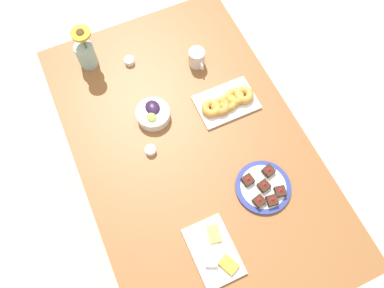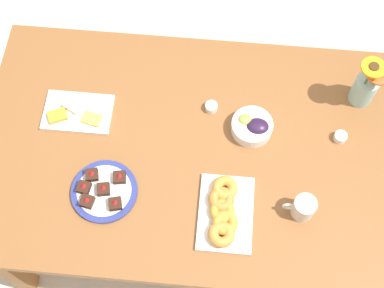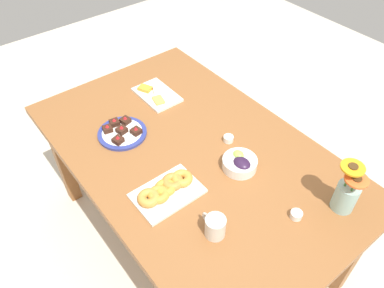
% 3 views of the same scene
% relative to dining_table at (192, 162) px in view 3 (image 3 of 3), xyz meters
% --- Properties ---
extents(ground_plane, '(6.00, 6.00, 0.00)m').
position_rel_dining_table_xyz_m(ground_plane, '(0.00, 0.00, -0.65)').
color(ground_plane, beige).
extents(dining_table, '(1.60, 1.00, 0.74)m').
position_rel_dining_table_xyz_m(dining_table, '(0.00, 0.00, 0.00)').
color(dining_table, brown).
rests_on(dining_table, ground_plane).
extents(coffee_mug, '(0.11, 0.08, 0.09)m').
position_rel_dining_table_xyz_m(coffee_mug, '(-0.40, 0.21, 0.13)').
color(coffee_mug, beige).
rests_on(coffee_mug, dining_table).
extents(grape_bowl, '(0.15, 0.15, 0.07)m').
position_rel_dining_table_xyz_m(grape_bowl, '(-0.22, -0.10, 0.12)').
color(grape_bowl, white).
rests_on(grape_bowl, dining_table).
extents(cheese_platter, '(0.26, 0.17, 0.03)m').
position_rel_dining_table_xyz_m(cheese_platter, '(0.45, -0.11, 0.10)').
color(cheese_platter, white).
rests_on(cheese_platter, dining_table).
extents(croissant_platter, '(0.19, 0.29, 0.05)m').
position_rel_dining_table_xyz_m(croissant_platter, '(-0.13, 0.24, 0.11)').
color(croissant_platter, white).
rests_on(croissant_platter, dining_table).
extents(jam_cup_honey, '(0.05, 0.05, 0.03)m').
position_rel_dining_table_xyz_m(jam_cup_honey, '(-0.55, -0.09, 0.10)').
color(jam_cup_honey, white).
rests_on(jam_cup_honey, dining_table).
extents(jam_cup_berry, '(0.05, 0.05, 0.03)m').
position_rel_dining_table_xyz_m(jam_cup_berry, '(-0.06, -0.18, 0.10)').
color(jam_cup_berry, white).
rests_on(jam_cup_berry, dining_table).
extents(dessert_plate, '(0.24, 0.24, 0.05)m').
position_rel_dining_table_xyz_m(dessert_plate, '(0.30, 0.20, 0.10)').
color(dessert_plate, navy).
rests_on(dessert_plate, dining_table).
extents(flower_vase, '(0.12, 0.10, 0.24)m').
position_rel_dining_table_xyz_m(flower_vase, '(-0.63, -0.27, 0.17)').
color(flower_vase, '#99C1B7').
rests_on(flower_vase, dining_table).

